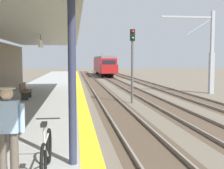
{
  "coord_description": "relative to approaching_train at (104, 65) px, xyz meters",
  "views": [
    {
      "loc": [
        -0.6,
        -2.65,
        3.03
      ],
      "look_at": [
        0.84,
        8.52,
        2.1
      ],
      "focal_mm": 46.81,
      "sensor_mm": 36.0,
      "label": 1
    }
  ],
  "objects": [
    {
      "name": "approaching_train",
      "position": [
        0.0,
        0.0,
        0.0
      ],
      "size": [
        2.93,
        19.6,
        4.76
      ],
      "color": "maroon",
      "rests_on": "ground"
    },
    {
      "name": "commuter_person",
      "position": [
        -7.07,
        -53.4,
        -0.34
      ],
      "size": [
        0.59,
        0.3,
        1.67
      ],
      "color": "brown",
      "rests_on": "station_platform"
    },
    {
      "name": "bicycle_beside_commuter",
      "position": [
        -6.45,
        -53.06,
        -0.88
      ],
      "size": [
        0.48,
        1.82,
        1.04
      ],
      "color": "black",
      "rests_on": "station_platform"
    },
    {
      "name": "platform_bench",
      "position": [
        -8.64,
        -42.0,
        -0.8
      ],
      "size": [
        0.45,
        1.6,
        0.88
      ],
      "color": "brown",
      "rests_on": "station_platform"
    },
    {
      "name": "rail_signal_post",
      "position": [
        -1.86,
        -38.37,
        1.02
      ],
      "size": [
        0.32,
        0.34,
        5.2
      ],
      "color": "#4C4C4C",
      "rests_on": "ground"
    },
    {
      "name": "catenary_pylon_far_side",
      "position": [
        6.23,
        -33.26,
        1.43
      ],
      "size": [
        5.0,
        0.4,
        7.5
      ],
      "color": "#9EA3A8",
      "rests_on": "ground"
    },
    {
      "name": "track_pair_middle",
      "position": [
        -0.0,
        -35.92,
        -2.13
      ],
      "size": [
        2.34,
        120.0,
        0.16
      ],
      "color": "#4C3D2D",
      "rests_on": "ground"
    },
    {
      "name": "track_pair_nearest_platform",
      "position": [
        -3.4,
        -35.92,
        -2.13
      ],
      "size": [
        2.34,
        120.0,
        0.16
      ],
      "color": "#4C3D2D",
      "rests_on": "ground"
    },
    {
      "name": "track_pair_far_side",
      "position": [
        3.4,
        -35.92,
        -2.13
      ],
      "size": [
        2.34,
        120.0,
        0.16
      ],
      "color": "#4C3D2D",
      "rests_on": "ground"
    },
    {
      "name": "station_platform",
      "position": [
        -7.8,
        -39.92,
        -1.73
      ],
      "size": [
        5.0,
        80.0,
        0.91
      ],
      "color": "#999993",
      "rests_on": "ground"
    }
  ]
}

